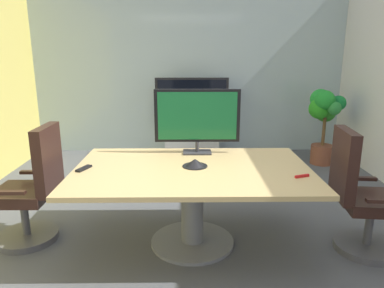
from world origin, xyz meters
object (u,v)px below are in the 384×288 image
object	(u,v)px
conference_table	(192,185)
conference_phone	(195,163)
office_chair_left	(33,194)
remote_control	(84,168)
wall_display_unit	(192,130)
potted_plant	(324,115)
office_chair_right	(361,202)
tv_monitor	(197,118)

from	to	relation	value
conference_table	conference_phone	world-z (taller)	conference_phone
office_chair_left	remote_control	size ratio (longest dim) A/B	6.41
conference_table	remote_control	bearing A→B (deg)	-178.04
remote_control	office_chair_left	bearing A→B (deg)	-170.48
remote_control	conference_phone	bearing A→B (deg)	25.90
wall_display_unit	potted_plant	distance (m)	2.11
potted_plant	conference_phone	size ratio (longest dim) A/B	5.30
office_chair_right	potted_plant	world-z (taller)	potted_plant
potted_plant	remote_control	distance (m)	3.87
office_chair_left	potted_plant	xyz separation A→B (m)	(3.52, 2.33, 0.31)
office_chair_left	potted_plant	bearing A→B (deg)	124.09
office_chair_right	tv_monitor	size ratio (longest dim) A/B	1.30
conference_table	potted_plant	world-z (taller)	potted_plant
tv_monitor	potted_plant	distance (m)	2.80
wall_display_unit	conference_phone	bearing A→B (deg)	-90.18
conference_phone	remote_control	world-z (taller)	conference_phone
office_chair_left	office_chair_right	xyz separation A→B (m)	(2.92, -0.21, 0.00)
office_chair_left	remote_control	distance (m)	0.60
office_chair_right	remote_control	bearing A→B (deg)	93.94
tv_monitor	potted_plant	bearing A→B (deg)	44.02
office_chair_right	remote_control	world-z (taller)	office_chair_right
office_chair_right	conference_table	bearing A→B (deg)	91.26
conference_table	tv_monitor	size ratio (longest dim) A/B	2.45
office_chair_left	conference_phone	distance (m)	1.51
conference_table	office_chair_left	size ratio (longest dim) A/B	1.89
tv_monitor	remote_control	bearing A→B (deg)	-152.71
office_chair_left	conference_phone	world-z (taller)	office_chair_left
office_chair_right	wall_display_unit	world-z (taller)	wall_display_unit
office_chair_right	wall_display_unit	size ratio (longest dim) A/B	0.83
potted_plant	conference_phone	xyz separation A→B (m)	(-2.03, -2.38, -0.01)
office_chair_right	tv_monitor	world-z (taller)	tv_monitor
potted_plant	wall_display_unit	bearing A→B (deg)	166.22
office_chair_right	office_chair_left	bearing A→B (deg)	92.10
conference_phone	remote_control	bearing A→B (deg)	-176.00
conference_table	tv_monitor	world-z (taller)	tv_monitor
conference_table	conference_phone	size ratio (longest dim) A/B	9.36
conference_phone	potted_plant	bearing A→B (deg)	49.49
conference_table	wall_display_unit	bearing A→B (deg)	89.36
wall_display_unit	conference_phone	distance (m)	2.90
conference_phone	remote_control	size ratio (longest dim) A/B	1.29
potted_plant	conference_phone	bearing A→B (deg)	-130.51
tv_monitor	wall_display_unit	bearing A→B (deg)	90.52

